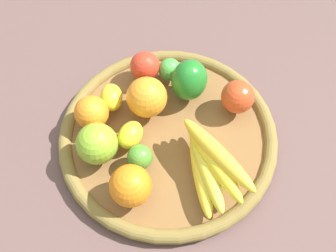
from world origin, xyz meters
TOP-DOWN VIEW (x-y plane):
  - ground_plane at (0.00, 0.00)m, footprint 2.40×2.40m
  - basket at (0.00, 0.00)m, footprint 0.45×0.45m
  - orange_2 at (-0.11, 0.10)m, footprint 0.10×0.10m
  - lemon_0 at (-0.00, 0.08)m, footprint 0.07×0.07m
  - banana_bunch at (-0.11, -0.05)m, footprint 0.19×0.11m
  - apple_2 at (0.15, 0.01)m, footprint 0.09×0.09m
  - lime_1 at (0.13, -0.04)m, footprint 0.07×0.07m
  - apple_1 at (-0.01, 0.14)m, footprint 0.10×0.10m
  - orange_0 at (0.06, 0.14)m, footprint 0.09×0.09m
  - bell_pepper at (0.08, -0.07)m, footprint 0.11×0.11m
  - orange_1 at (0.06, 0.03)m, footprint 0.11×0.11m
  - apple_0 at (0.02, -0.15)m, footprint 0.08×0.08m
  - lemon_1 at (0.10, 0.09)m, footprint 0.07×0.06m
  - lime_0 at (-0.05, 0.07)m, footprint 0.07×0.07m

SIDE VIEW (x-z plane):
  - ground_plane at x=0.00m, z-range 0.00..0.00m
  - basket at x=0.00m, z-range 0.00..0.03m
  - lemon_0 at x=0.00m, z-range 0.03..0.08m
  - lemon_1 at x=0.10m, z-range 0.03..0.08m
  - lime_0 at x=-0.05m, z-range 0.03..0.08m
  - lime_1 at x=0.13m, z-range 0.03..0.08m
  - apple_2 at x=0.15m, z-range 0.03..0.10m
  - orange_0 at x=0.06m, z-range 0.03..0.10m
  - apple_0 at x=0.02m, z-range 0.03..0.10m
  - banana_bunch at x=-0.11m, z-range 0.03..0.11m
  - orange_2 at x=-0.11m, z-range 0.03..0.11m
  - apple_1 at x=-0.01m, z-range 0.03..0.11m
  - orange_1 at x=0.06m, z-range 0.03..0.12m
  - bell_pepper at x=0.08m, z-range 0.03..0.12m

